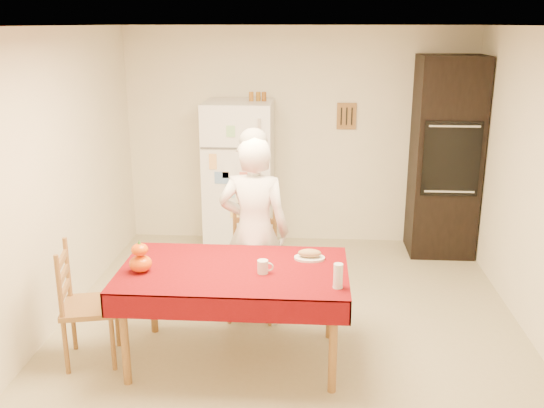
# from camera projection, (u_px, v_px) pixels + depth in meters

# --- Properties ---
(floor) EXTENTS (4.50, 4.50, 0.00)m
(floor) POSITION_uv_depth(u_px,v_px,m) (289.00, 326.00, 5.24)
(floor) COLOR tan
(floor) RESTS_ON ground
(room_shell) EXTENTS (4.02, 4.52, 2.51)m
(room_shell) POSITION_uv_depth(u_px,v_px,m) (291.00, 142.00, 4.78)
(room_shell) COLOR beige
(room_shell) RESTS_ON ground
(refrigerator) EXTENTS (0.75, 0.74, 1.70)m
(refrigerator) POSITION_uv_depth(u_px,v_px,m) (239.00, 177.00, 6.84)
(refrigerator) COLOR white
(refrigerator) RESTS_ON floor
(oven_cabinet) EXTENTS (0.70, 0.62, 2.20)m
(oven_cabinet) POSITION_uv_depth(u_px,v_px,m) (445.00, 157.00, 6.66)
(oven_cabinet) COLOR black
(oven_cabinet) RESTS_ON floor
(dining_table) EXTENTS (1.70, 1.00, 0.76)m
(dining_table) POSITION_uv_depth(u_px,v_px,m) (234.00, 277.00, 4.54)
(dining_table) COLOR brown
(dining_table) RESTS_ON floor
(chair_far) EXTENTS (0.44, 0.42, 0.95)m
(chair_far) POSITION_uv_depth(u_px,v_px,m) (253.00, 260.00, 5.36)
(chair_far) COLOR brown
(chair_far) RESTS_ON floor
(chair_left) EXTENTS (0.48, 0.50, 0.95)m
(chair_left) POSITION_uv_depth(u_px,v_px,m) (81.00, 300.00, 4.58)
(chair_left) COLOR brown
(chair_left) RESTS_ON floor
(seated_woman) EXTENTS (0.64, 0.45, 1.65)m
(seated_woman) POSITION_uv_depth(u_px,v_px,m) (254.00, 232.00, 5.12)
(seated_woman) COLOR white
(seated_woman) RESTS_ON floor
(coffee_mug) EXTENTS (0.08, 0.08, 0.10)m
(coffee_mug) POSITION_uv_depth(u_px,v_px,m) (263.00, 267.00, 4.42)
(coffee_mug) COLOR silver
(coffee_mug) RESTS_ON dining_table
(pumpkin_lower) EXTENTS (0.17, 0.17, 0.13)m
(pumpkin_lower) POSITION_uv_depth(u_px,v_px,m) (141.00, 264.00, 4.45)
(pumpkin_lower) COLOR #D55805
(pumpkin_lower) RESTS_ON dining_table
(pumpkin_upper) EXTENTS (0.12, 0.12, 0.09)m
(pumpkin_upper) POSITION_uv_depth(u_px,v_px,m) (140.00, 250.00, 4.42)
(pumpkin_upper) COLOR red
(pumpkin_upper) RESTS_ON pumpkin_lower
(wine_glass) EXTENTS (0.07, 0.07, 0.18)m
(wine_glass) POSITION_uv_depth(u_px,v_px,m) (338.00, 276.00, 4.17)
(wine_glass) COLOR silver
(wine_glass) RESTS_ON dining_table
(bread_plate) EXTENTS (0.24, 0.24, 0.02)m
(bread_plate) POSITION_uv_depth(u_px,v_px,m) (310.00, 258.00, 4.70)
(bread_plate) COLOR white
(bread_plate) RESTS_ON dining_table
(bread_loaf) EXTENTS (0.18, 0.10, 0.06)m
(bread_loaf) POSITION_uv_depth(u_px,v_px,m) (310.00, 253.00, 4.69)
(bread_loaf) COLOR tan
(bread_loaf) RESTS_ON bread_plate
(spice_jar_left) EXTENTS (0.05, 0.05, 0.10)m
(spice_jar_left) POSITION_uv_depth(u_px,v_px,m) (251.00, 96.00, 6.62)
(spice_jar_left) COLOR #995D1B
(spice_jar_left) RESTS_ON refrigerator
(spice_jar_mid) EXTENTS (0.05, 0.05, 0.10)m
(spice_jar_mid) POSITION_uv_depth(u_px,v_px,m) (258.00, 96.00, 6.61)
(spice_jar_mid) COLOR brown
(spice_jar_mid) RESTS_ON refrigerator
(spice_jar_right) EXTENTS (0.05, 0.05, 0.10)m
(spice_jar_right) POSITION_uv_depth(u_px,v_px,m) (264.00, 97.00, 6.61)
(spice_jar_right) COLOR brown
(spice_jar_right) RESTS_ON refrigerator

